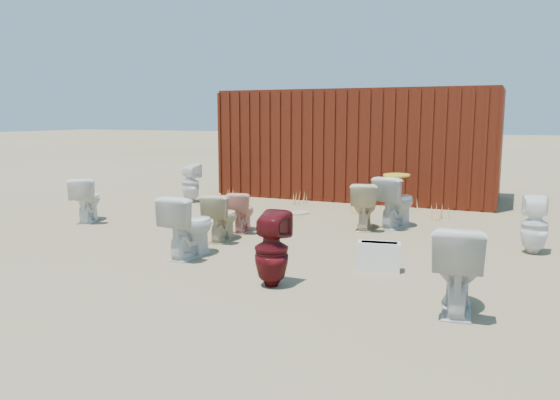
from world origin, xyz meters
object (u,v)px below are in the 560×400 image
at_px(toilet_back_beige_right, 364,206).
at_px(toilet_back_yellowlid, 396,201).
at_px(toilet_back_e, 535,225).
at_px(toilet_back_beige_left, 221,217).
at_px(toilet_front_pink, 242,211).
at_px(toilet_front_maroon, 272,249).
at_px(loose_tank, 379,256).
at_px(toilet_front_a, 87,199).
at_px(toilet_front_e, 457,268).
at_px(toilet_front_c, 189,226).
at_px(shipping_container, 360,144).
at_px(toilet_back_a, 191,183).

height_order(toilet_back_beige_right, toilet_back_yellowlid, toilet_back_yellowlid).
bearing_deg(toilet_back_e, toilet_back_beige_left, 11.28).
bearing_deg(toilet_front_pink, toilet_front_maroon, 110.60).
xyz_separation_m(toilet_back_beige_left, loose_tank, (2.52, -0.65, -0.18)).
bearing_deg(toilet_front_a, toilet_back_beige_right, 167.74).
xyz_separation_m(toilet_front_a, toilet_front_pink, (2.88, 0.34, -0.07)).
xyz_separation_m(toilet_back_yellowlid, loose_tank, (0.36, -2.69, -0.25)).
bearing_deg(toilet_front_e, toilet_front_pink, -39.21).
distance_m(toilet_front_pink, toilet_front_c, 1.68).
relative_size(shipping_container, toilet_back_yellowlid, 7.01).
distance_m(toilet_front_e, toilet_back_beige_right, 3.82).
height_order(toilet_front_a, toilet_back_a, toilet_back_a).
bearing_deg(toilet_front_a, toilet_front_e, 134.01).
relative_size(toilet_front_a, toilet_back_beige_right, 1.01).
height_order(toilet_front_e, toilet_back_beige_left, toilet_front_e).
relative_size(toilet_front_maroon, toilet_back_e, 1.05).
bearing_deg(toilet_back_a, shipping_container, -140.00).
bearing_deg(loose_tank, toilet_back_a, 134.16).
relative_size(toilet_front_a, toilet_front_e, 0.92).
distance_m(toilet_front_e, toilet_back_beige_left, 3.90).
relative_size(toilet_front_e, toilet_back_beige_left, 1.19).
xyz_separation_m(toilet_front_c, toilet_back_e, (4.16, 1.99, -0.02)).
xyz_separation_m(toilet_back_a, toilet_back_yellowlid, (4.57, -0.88, 0.01)).
distance_m(toilet_front_maroon, toilet_back_e, 3.79).
bearing_deg(toilet_back_beige_left, toilet_back_beige_right, -143.50).
height_order(toilet_front_c, toilet_back_beige_right, toilet_front_c).
xyz_separation_m(toilet_front_pink, toilet_front_maroon, (1.61, -2.39, 0.09)).
height_order(toilet_front_pink, toilet_back_e, toilet_back_e).
height_order(shipping_container, toilet_front_maroon, shipping_container).
height_order(toilet_front_pink, toilet_back_yellowlid, toilet_back_yellowlid).
bearing_deg(toilet_front_maroon, toilet_back_e, -134.60).
xyz_separation_m(toilet_front_pink, toilet_back_beige_left, (0.02, -0.69, 0.03)).
bearing_deg(toilet_back_beige_left, toilet_back_yellowlid, -144.51).
bearing_deg(toilet_back_a, toilet_back_e, 166.09).
height_order(shipping_container, toilet_back_beige_right, shipping_container).
relative_size(shipping_container, toilet_front_a, 7.70).
relative_size(toilet_front_a, toilet_front_c, 0.94).
distance_m(shipping_container, toilet_back_beige_right, 3.86).
relative_size(toilet_front_pink, toilet_front_maroon, 0.79).
height_order(shipping_container, toilet_back_e, shipping_container).
relative_size(toilet_front_a, toilet_back_beige_left, 1.09).
bearing_deg(loose_tank, toilet_front_a, 159.51).
bearing_deg(toilet_front_a, shipping_container, -153.90).
relative_size(toilet_back_beige_right, toilet_back_yellowlid, 0.90).
bearing_deg(toilet_front_maroon, toilet_front_e, 179.90).
distance_m(toilet_back_a, toilet_back_e, 6.92).
xyz_separation_m(toilet_front_a, toilet_front_e, (6.41, -2.05, 0.03)).
bearing_deg(toilet_back_beige_left, shipping_container, -104.80).
bearing_deg(toilet_back_beige_right, shipping_container, -85.57).
bearing_deg(toilet_front_maroon, toilet_front_pink, -56.34).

